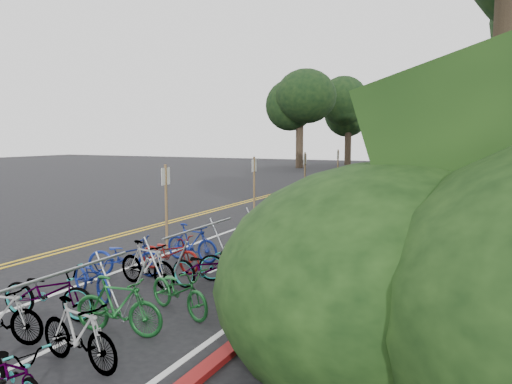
# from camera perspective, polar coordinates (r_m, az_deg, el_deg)

# --- Properties ---
(ground) EXTENTS (120.00, 120.00, 0.00)m
(ground) POSITION_cam_1_polar(r_m,az_deg,el_deg) (12.04, -26.75, -10.31)
(ground) COLOR black
(ground) RESTS_ON ground
(road_markings) EXTENTS (7.47, 80.00, 0.01)m
(road_markings) POSITION_cam_1_polar(r_m,az_deg,el_deg) (19.41, -1.28, -3.42)
(road_markings) COLOR gold
(road_markings) RESTS_ON ground
(red_curb) EXTENTS (0.25, 28.00, 0.10)m
(red_curb) POSITION_cam_1_polar(r_m,az_deg,el_deg) (19.59, 14.70, -3.41)
(red_curb) COLOR maroon
(red_curb) RESTS_ON ground
(bike_rack_front) EXTENTS (1.19, 3.11, 1.27)m
(bike_rack_front) POSITION_cam_1_polar(r_m,az_deg,el_deg) (8.26, -21.78, -10.95)
(bike_rack_front) COLOR #94989F
(bike_rack_front) RESTS_ON ground
(bike_racks_rest) EXTENTS (1.14, 23.00, 1.17)m
(bike_racks_rest) POSITION_cam_1_polar(r_m,az_deg,el_deg) (21.08, 8.04, -0.36)
(bike_racks_rest) COLOR #94989F
(bike_racks_rest) RESTS_ON ground
(signposts_rest) EXTENTS (0.08, 18.40, 2.50)m
(signposts_rest) POSITION_cam_1_polar(r_m,az_deg,el_deg) (22.77, 3.05, 1.65)
(signposts_rest) COLOR brown
(signposts_rest) RESTS_ON ground
(bike_front) EXTENTS (1.24, 1.93, 0.96)m
(bike_front) POSITION_cam_1_polar(r_m,az_deg,el_deg) (12.32, -14.68, -7.14)
(bike_front) COLOR navy
(bike_front) RESTS_ON ground
(bike_valet) EXTENTS (3.36, 8.92, 1.01)m
(bike_valet) POSITION_cam_1_polar(r_m,az_deg,el_deg) (10.24, -13.34, -9.92)
(bike_valet) COLOR navy
(bike_valet) RESTS_ON ground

